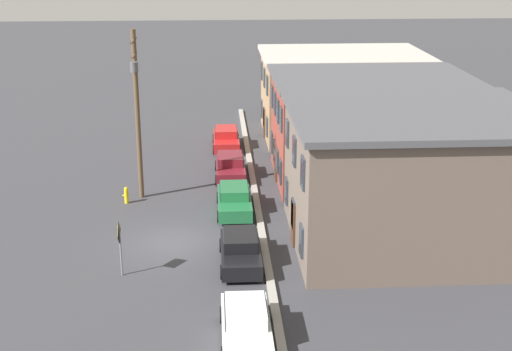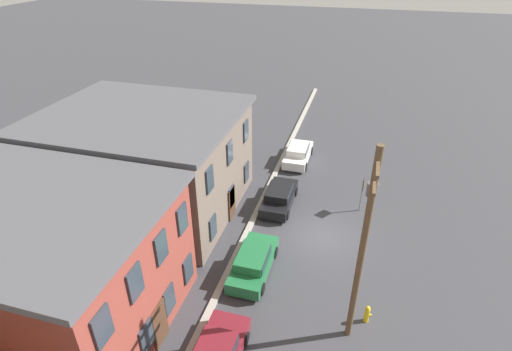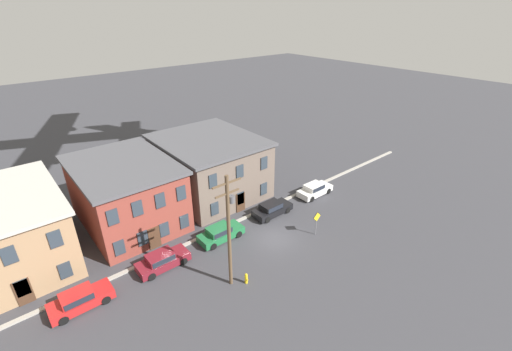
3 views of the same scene
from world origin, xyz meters
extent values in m
plane|color=#38383D|center=(0.00, 0.00, 0.00)|extent=(200.00, 200.00, 0.00)
cube|color=#9E998E|center=(0.00, 4.50, 0.08)|extent=(56.00, 0.36, 0.16)
cube|color=#9E7A56|center=(-19.60, 11.81, 3.00)|extent=(8.68, 11.62, 6.01)
cube|color=#2D3842|center=(-19.60, 5.94, 1.50)|extent=(0.90, 0.10, 1.40)
cube|color=#2D3842|center=(-19.60, 5.94, 4.51)|extent=(0.90, 0.10, 1.40)
cube|color=#2D3842|center=(-16.71, 5.94, 1.50)|extent=(0.90, 0.10, 1.40)
cube|color=#2D3842|center=(-16.71, 5.94, 4.51)|extent=(0.90, 0.10, 1.40)
cube|color=#472D1E|center=(-19.60, 5.94, 1.10)|extent=(1.10, 0.10, 2.20)
cube|color=brown|center=(-9.36, 11.74, 3.10)|extent=(8.27, 11.49, 6.19)
cube|color=#4C4C51|center=(-9.36, 11.74, 6.34)|extent=(8.77, 11.99, 0.30)
cube|color=#2D3842|center=(-12.46, 5.94, 1.55)|extent=(0.90, 0.10, 1.40)
cube|color=#2D3842|center=(-12.46, 5.94, 4.64)|extent=(0.90, 0.10, 1.40)
cube|color=#2D3842|center=(-10.40, 5.94, 1.55)|extent=(0.90, 0.10, 1.40)
cube|color=#2D3842|center=(-10.40, 5.94, 4.64)|extent=(0.90, 0.10, 1.40)
cube|color=#2D3842|center=(-8.33, 5.94, 1.55)|extent=(0.90, 0.10, 1.40)
cube|color=#2D3842|center=(-8.33, 5.94, 4.64)|extent=(0.90, 0.10, 1.40)
cube|color=#2D3842|center=(-6.26, 5.94, 1.55)|extent=(0.90, 0.10, 1.40)
cube|color=#2D3842|center=(-6.26, 5.94, 4.64)|extent=(0.90, 0.10, 1.40)
cube|color=#472D1E|center=(-9.36, 5.94, 1.10)|extent=(1.10, 0.10, 2.20)
cube|color=#66564C|center=(0.47, 11.80, 3.17)|extent=(9.82, 11.61, 6.34)
cube|color=#4C4C51|center=(0.47, 11.80, 6.49)|extent=(10.32, 12.11, 0.30)
cube|color=#2D3842|center=(-2.81, 5.94, 1.59)|extent=(0.90, 0.10, 1.40)
cube|color=#2D3842|center=(-2.81, 5.94, 4.76)|extent=(0.90, 0.10, 1.40)
cube|color=#2D3842|center=(0.47, 5.94, 1.59)|extent=(0.90, 0.10, 1.40)
cube|color=#2D3842|center=(0.47, 5.94, 4.76)|extent=(0.90, 0.10, 1.40)
cube|color=#2D3842|center=(3.74, 5.94, 1.59)|extent=(0.90, 0.10, 1.40)
cube|color=#2D3842|center=(3.74, 5.94, 4.76)|extent=(0.90, 0.10, 1.40)
cube|color=#472D1E|center=(0.47, 5.94, 1.10)|extent=(1.10, 0.10, 2.20)
cube|color=#B21E1E|center=(-16.52, 3.00, 0.53)|extent=(4.40, 1.80, 0.70)
cube|color=#B21E1E|center=(-16.72, 3.00, 1.15)|extent=(2.20, 1.51, 0.55)
cube|color=#1E232D|center=(-16.72, 3.00, 1.15)|extent=(2.02, 1.58, 0.48)
cylinder|color=black|center=(-15.07, 3.85, 0.33)|extent=(0.66, 0.22, 0.66)
cylinder|color=black|center=(-15.07, 2.15, 0.33)|extent=(0.66, 0.22, 0.66)
cylinder|color=black|center=(-17.97, 3.85, 0.33)|extent=(0.66, 0.22, 0.66)
cylinder|color=black|center=(-17.97, 2.15, 0.33)|extent=(0.66, 0.22, 0.66)
cube|color=maroon|center=(-9.94, 3.13, 0.53)|extent=(4.40, 1.80, 0.70)
cube|color=maroon|center=(-10.14, 3.13, 1.15)|extent=(2.20, 1.51, 0.55)
cube|color=#1E232D|center=(-10.14, 3.13, 1.15)|extent=(2.02, 1.58, 0.48)
cylinder|color=black|center=(-8.49, 3.98, 0.33)|extent=(0.66, 0.22, 0.66)
cylinder|color=black|center=(-8.49, 2.28, 0.33)|extent=(0.66, 0.22, 0.66)
cylinder|color=black|center=(-11.39, 3.98, 0.33)|extent=(0.66, 0.22, 0.66)
cylinder|color=black|center=(-11.39, 2.28, 0.33)|extent=(0.66, 0.22, 0.66)
cube|color=#1E6638|center=(-3.97, 3.20, 0.53)|extent=(4.40, 1.80, 0.70)
cube|color=#1E6638|center=(-4.17, 3.20, 1.15)|extent=(2.20, 1.51, 0.55)
cube|color=#1E232D|center=(-4.17, 3.20, 1.15)|extent=(2.02, 1.58, 0.48)
cylinder|color=black|center=(-2.52, 4.05, 0.33)|extent=(0.66, 0.22, 0.66)
cylinder|color=black|center=(-2.52, 2.35, 0.33)|extent=(0.66, 0.22, 0.66)
cylinder|color=black|center=(-5.42, 4.05, 0.33)|extent=(0.66, 0.22, 0.66)
cylinder|color=black|center=(-5.42, 2.35, 0.33)|extent=(0.66, 0.22, 0.66)
cube|color=black|center=(2.67, 3.28, 0.53)|extent=(4.40, 1.80, 0.70)
cube|color=black|center=(2.47, 3.28, 1.15)|extent=(2.20, 1.51, 0.55)
cube|color=#1E232D|center=(2.47, 3.28, 1.15)|extent=(2.02, 1.58, 0.48)
cylinder|color=black|center=(4.12, 4.13, 0.33)|extent=(0.66, 0.22, 0.66)
cylinder|color=black|center=(4.12, 2.43, 0.33)|extent=(0.66, 0.22, 0.66)
cylinder|color=black|center=(1.22, 4.13, 0.33)|extent=(0.66, 0.22, 0.66)
cylinder|color=black|center=(1.22, 2.43, 0.33)|extent=(0.66, 0.22, 0.66)
cube|color=silver|center=(9.33, 3.22, 0.53)|extent=(4.40, 1.80, 0.70)
cube|color=silver|center=(9.13, 3.22, 1.15)|extent=(2.20, 1.51, 0.55)
cube|color=#1E232D|center=(9.13, 3.22, 1.15)|extent=(2.02, 1.58, 0.48)
cylinder|color=black|center=(10.78, 4.07, 0.33)|extent=(0.66, 0.22, 0.66)
cylinder|color=black|center=(10.78, 2.37, 0.33)|extent=(0.66, 0.22, 0.66)
cylinder|color=black|center=(7.88, 4.07, 0.33)|extent=(0.66, 0.22, 0.66)
cylinder|color=black|center=(7.88, 2.37, 0.33)|extent=(0.66, 0.22, 0.66)
cylinder|color=slate|center=(3.48, -2.06, 1.19)|extent=(0.08, 0.08, 2.38)
cube|color=yellow|center=(3.48, -2.09, 2.04)|extent=(0.96, 0.03, 0.96)
cube|color=black|center=(3.48, -2.08, 2.04)|extent=(1.04, 0.02, 1.04)
cylinder|color=brown|center=(-6.67, -2.11, 4.84)|extent=(0.28, 0.28, 9.67)
cube|color=brown|center=(-6.67, -2.11, 9.07)|extent=(2.40, 0.12, 0.12)
cube|color=brown|center=(-6.67, -2.11, 8.27)|extent=(2.00, 0.12, 0.12)
cylinder|color=#515156|center=(-6.32, -2.11, 7.67)|extent=(0.44, 0.44, 0.55)
cylinder|color=yellow|center=(-5.72, -2.88, 0.40)|extent=(0.24, 0.24, 0.80)
sphere|color=yellow|center=(-5.72, -2.88, 0.85)|extent=(0.22, 0.22, 0.22)
cylinder|color=yellow|center=(-5.72, -3.04, 0.45)|extent=(0.10, 0.12, 0.10)
camera|label=1|loc=(32.62, 2.20, 14.37)|focal=50.00mm
camera|label=2|loc=(-19.57, -1.34, 15.64)|focal=28.00mm
camera|label=3|loc=(-18.35, -19.34, 20.01)|focal=24.00mm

